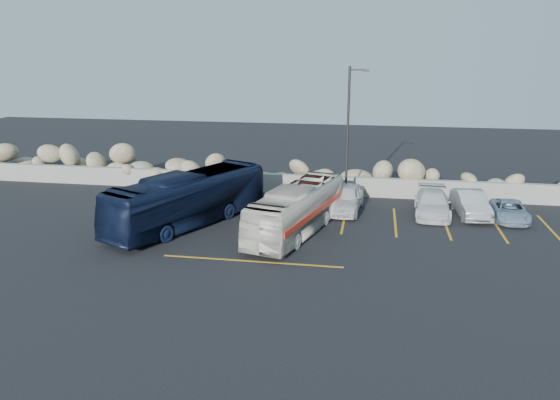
% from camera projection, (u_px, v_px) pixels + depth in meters
% --- Properties ---
extents(ground, '(90.00, 90.00, 0.00)m').
position_uv_depth(ground, '(273.00, 265.00, 23.34)').
color(ground, black).
rests_on(ground, ground).
extents(seawall, '(60.00, 0.40, 1.20)m').
position_uv_depth(seawall, '(308.00, 184.00, 34.56)').
color(seawall, gray).
rests_on(seawall, ground).
extents(riprap_pile, '(54.00, 2.80, 2.60)m').
position_uv_depth(riprap_pile, '(311.00, 170.00, 35.51)').
color(riprap_pile, '#8F7C5D').
rests_on(riprap_pile, ground).
extents(parking_lines, '(18.16, 9.36, 0.01)m').
position_uv_depth(parking_lines, '(383.00, 229.00, 27.84)').
color(parking_lines, orange).
rests_on(parking_lines, ground).
extents(lamppost, '(1.14, 0.18, 8.00)m').
position_uv_depth(lamppost, '(349.00, 133.00, 30.77)').
color(lamppost, '#292724').
rests_on(lamppost, ground).
extents(vintage_bus, '(4.09, 8.86, 2.40)m').
position_uv_depth(vintage_bus, '(297.00, 209.00, 27.14)').
color(vintage_bus, silver).
rests_on(vintage_bus, ground).
extents(tour_coach, '(6.40, 10.02, 2.78)m').
position_uv_depth(tour_coach, '(188.00, 199.00, 28.27)').
color(tour_coach, black).
rests_on(tour_coach, ground).
extents(car_a, '(2.17, 4.62, 1.53)m').
position_uv_depth(car_a, '(345.00, 198.00, 30.80)').
color(car_a, silver).
rests_on(car_a, ground).
extents(car_b, '(1.83, 4.27, 1.37)m').
position_uv_depth(car_b, '(471.00, 204.00, 29.96)').
color(car_b, '#AEADB2').
rests_on(car_b, ground).
extents(car_c, '(2.04, 4.63, 1.32)m').
position_uv_depth(car_c, '(432.00, 203.00, 30.15)').
color(car_c, silver).
rests_on(car_c, ground).
extents(car_d, '(1.82, 3.74, 1.02)m').
position_uv_depth(car_d, '(510.00, 211.00, 29.28)').
color(car_d, '#7B97AF').
rests_on(car_d, ground).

